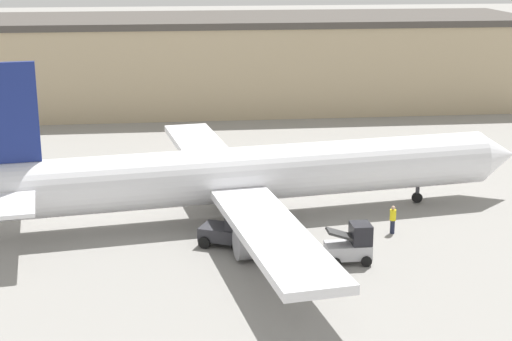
{
  "coord_description": "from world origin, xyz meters",
  "views": [
    {
      "loc": [
        -5.72,
        -49.9,
        17.54
      ],
      "look_at": [
        0.0,
        0.0,
        3.24
      ],
      "focal_mm": 55.0,
      "sensor_mm": 36.0,
      "label": 1
    }
  ],
  "objects_px": {
    "airplane": "(242,175)",
    "ground_crew_worker": "(393,219)",
    "belt_loader_truck": "(352,245)",
    "baggage_tug": "(231,229)"
  },
  "relations": [
    {
      "from": "airplane",
      "to": "belt_loader_truck",
      "type": "height_order",
      "value": "airplane"
    },
    {
      "from": "airplane",
      "to": "belt_loader_truck",
      "type": "bearing_deg",
      "value": -65.02
    },
    {
      "from": "belt_loader_truck",
      "to": "airplane",
      "type": "bearing_deg",
      "value": 122.78
    },
    {
      "from": "airplane",
      "to": "ground_crew_worker",
      "type": "distance_m",
      "value": 10.3
    },
    {
      "from": "baggage_tug",
      "to": "belt_loader_truck",
      "type": "height_order",
      "value": "baggage_tug"
    },
    {
      "from": "airplane",
      "to": "baggage_tug",
      "type": "relative_size",
      "value": 11.24
    },
    {
      "from": "airplane",
      "to": "baggage_tug",
      "type": "distance_m",
      "value": 5.52
    },
    {
      "from": "belt_loader_truck",
      "to": "ground_crew_worker",
      "type": "bearing_deg",
      "value": 48.94
    },
    {
      "from": "baggage_tug",
      "to": "belt_loader_truck",
      "type": "xyz_separation_m",
      "value": [
        6.71,
        -3.37,
        -0.02
      ]
    },
    {
      "from": "baggage_tug",
      "to": "belt_loader_truck",
      "type": "relative_size",
      "value": 1.38
    }
  ]
}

